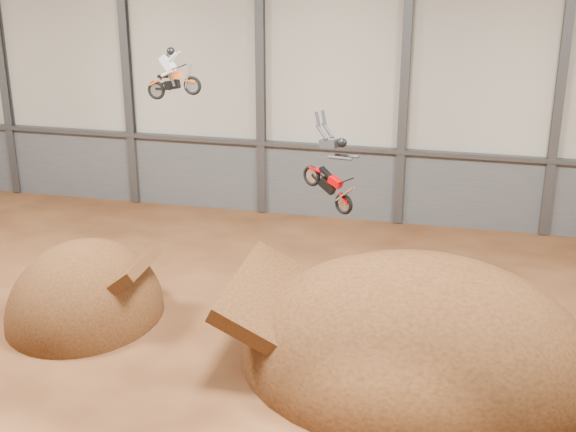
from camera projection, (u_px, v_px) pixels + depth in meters
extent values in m
plane|color=#482613|center=(246.00, 379.00, 25.42)|extent=(40.00, 40.00, 0.00)
cube|color=#B9B3A3|center=(332.00, 73.00, 36.61)|extent=(40.00, 0.10, 14.00)
cube|color=#52555A|center=(330.00, 182.00, 38.38)|extent=(39.80, 0.18, 3.50)
cube|color=#47494F|center=(330.00, 147.00, 37.61)|extent=(39.80, 0.35, 0.20)
cube|color=#47494F|center=(2.00, 60.00, 39.90)|extent=(0.40, 0.36, 13.90)
cube|color=#47494F|center=(127.00, 65.00, 38.51)|extent=(0.40, 0.36, 13.90)
cube|color=#47494F|center=(261.00, 71.00, 37.12)|extent=(0.40, 0.36, 13.90)
cube|color=#47494F|center=(405.00, 77.00, 35.74)|extent=(0.40, 0.36, 13.90)
cube|color=#47494F|center=(561.00, 83.00, 34.35)|extent=(0.40, 0.36, 13.90)
ellipsoid|color=#361D0D|center=(87.00, 315.00, 29.46)|extent=(5.55, 6.41, 5.55)
ellipsoid|color=#361D0D|center=(415.00, 361.00, 26.46)|extent=(11.62, 10.28, 6.70)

